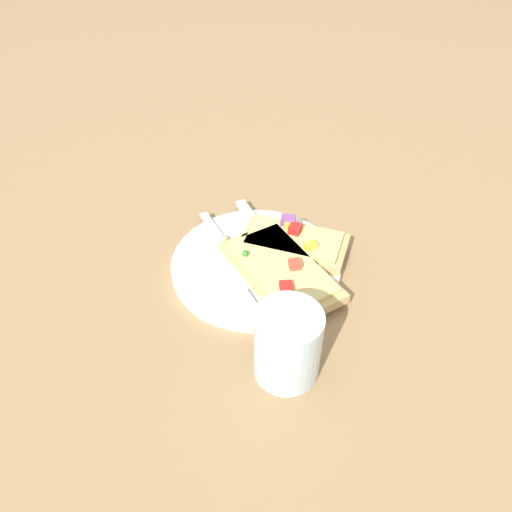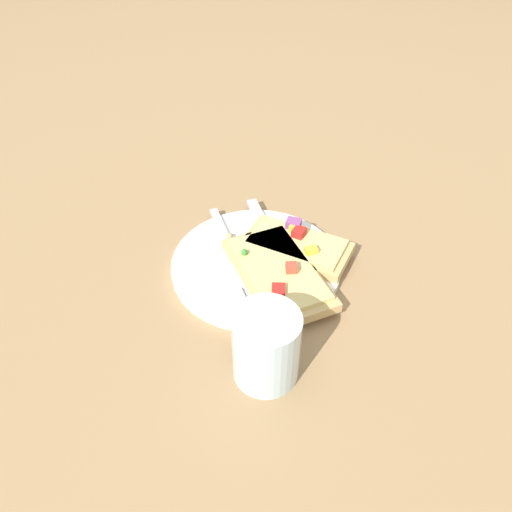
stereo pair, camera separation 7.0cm
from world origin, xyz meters
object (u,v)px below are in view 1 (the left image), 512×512
Objects in this scene: plate at (256,264)px; fork at (234,259)px; knife at (261,232)px; pizza_slice_corner at (294,242)px; drinking_glass at (287,344)px; pizza_slice_main at (281,270)px.

fork is at bearing -79.77° from plate.
knife reaches higher than fork.
plate is 1.55× the size of pizza_slice_corner.
drinking_glass is (0.16, 0.08, 0.04)m from plate.
pizza_slice_corner is at bearing 81.31° from fork.
knife is at bearing -14.92° from pizza_slice_main.
pizza_slice_main is at bearing -164.91° from drinking_glass.
drinking_glass is (0.14, 0.04, 0.03)m from pizza_slice_main.
pizza_slice_corner is (-0.04, 0.05, 0.02)m from plate.
knife is 0.06m from pizza_slice_corner.
drinking_glass is at bearing 102.70° from pizza_slice_corner.
plate is 1.42× the size of fork.
plate is at bearing -31.39° from knife.
fork is 0.07m from knife.
pizza_slice_corner is (-0.05, 0.08, 0.01)m from fork.
pizza_slice_main is 0.06m from pizza_slice_corner.
knife is (-0.06, -0.01, 0.01)m from plate.
plate is 1.47× the size of knife.
plate is 0.06m from knife.
fork is (0.01, -0.03, 0.01)m from plate.
pizza_slice_main is at bearing 38.36° from fork.
pizza_slice_corner is 1.65× the size of drinking_glass.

